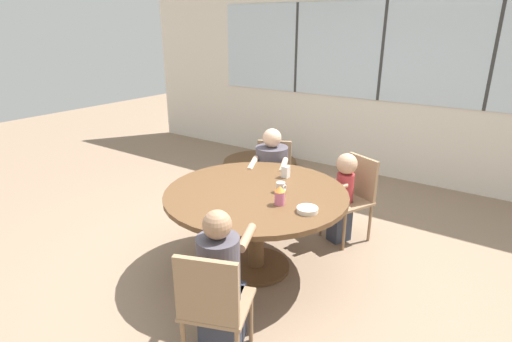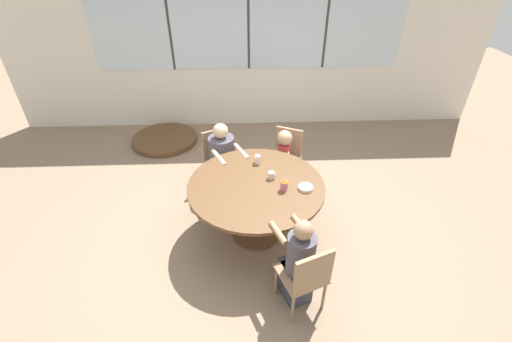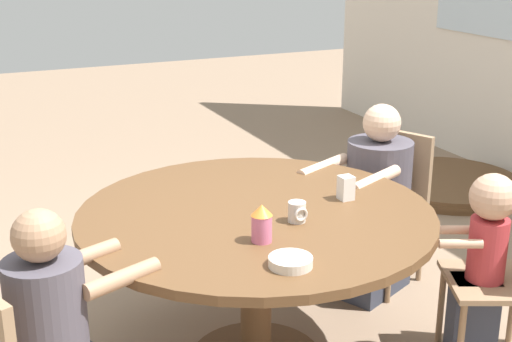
{
  "view_description": "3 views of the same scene",
  "coord_description": "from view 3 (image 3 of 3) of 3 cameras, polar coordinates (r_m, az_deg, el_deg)",
  "views": [
    {
      "loc": [
        1.75,
        -2.53,
        2.04
      ],
      "look_at": [
        0.0,
        0.0,
        0.92
      ],
      "focal_mm": 28.0,
      "sensor_mm": 36.0,
      "label": 1
    },
    {
      "loc": [
        -0.13,
        -3.04,
        3.05
      ],
      "look_at": [
        0.0,
        0.0,
        0.92
      ],
      "focal_mm": 24.0,
      "sensor_mm": 36.0,
      "label": 2
    },
    {
      "loc": [
        2.58,
        -1.17,
        1.87
      ],
      "look_at": [
        0.0,
        0.0,
        0.92
      ],
      "focal_mm": 50.0,
      "sensor_mm": 36.0,
      "label": 3
    }
  ],
  "objects": [
    {
      "name": "sippy_cup",
      "position": [
        2.73,
        0.46,
        -4.16
      ],
      "size": [
        0.08,
        0.08,
        0.15
      ],
      "color": "#CC668C",
      "rests_on": "dining_table"
    },
    {
      "name": "chair_for_woman_green_shirt",
      "position": [
        4.02,
        10.67,
        -1.88
      ],
      "size": [
        0.53,
        0.53,
        0.84
      ],
      "rotation": [
        0.0,
        0.0,
        -2.71
      ],
      "color": "#937556",
      "rests_on": "ground_plane"
    },
    {
      "name": "milk_carton_small",
      "position": [
        3.19,
        7.21,
        -1.34
      ],
      "size": [
        0.06,
        0.06,
        0.11
      ],
      "color": "silver",
      "rests_on": "dining_table"
    },
    {
      "name": "folded_table_stack",
      "position": [
        5.68,
        15.03,
        -0.98
      ],
      "size": [
        1.13,
        1.13,
        0.09
      ],
      "color": "brown",
      "rests_on": "ground_plane"
    },
    {
      "name": "person_woman_green_shirt",
      "position": [
        3.89,
        9.34,
        -3.17
      ],
      "size": [
        0.57,
        0.71,
        1.03
      ],
      "rotation": [
        0.0,
        0.0,
        -2.71
      ],
      "color": "#333847",
      "rests_on": "ground_plane"
    },
    {
      "name": "coffee_mug",
      "position": [
        2.93,
        3.32,
        -3.29
      ],
      "size": [
        0.08,
        0.07,
        0.09
      ],
      "color": "beige",
      "rests_on": "dining_table"
    },
    {
      "name": "person_toddler",
      "position": [
        3.31,
        17.6,
        -7.29
      ],
      "size": [
        0.29,
        0.35,
        0.91
      ],
      "rotation": [
        0.0,
        0.0,
        -3.57
      ],
      "color": "#333847",
      "rests_on": "ground_plane"
    },
    {
      "name": "dining_table",
      "position": [
        3.1,
        0.0,
        -5.4
      ],
      "size": [
        1.54,
        1.54,
        0.74
      ],
      "color": "brown",
      "rests_on": "ground_plane"
    },
    {
      "name": "bowl_white_shallow",
      "position": [
        2.56,
        2.78,
        -7.26
      ],
      "size": [
        0.16,
        0.16,
        0.04
      ],
      "color": "silver",
      "rests_on": "dining_table"
    }
  ]
}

